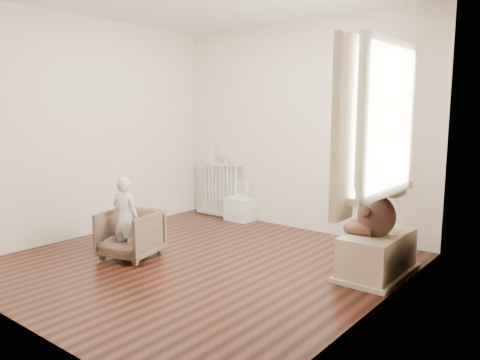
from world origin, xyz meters
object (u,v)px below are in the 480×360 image
Objects in this scene: armchair at (130,234)px; toy_bench at (377,254)px; toy_vanity at (240,201)px; plush_cat at (394,170)px; radiator at (219,189)px; teddy_bear at (377,205)px; child at (126,217)px.

armchair is 2.46m from toy_bench.
toy_vanity is 2.75m from plush_cat.
plush_cat is (2.34, 1.03, 0.75)m from armchair.
armchair is at bearing -74.78° from radiator.
armchair is at bearing -162.91° from teddy_bear.
toy_vanity is 1.05× the size of armchair.
teddy_bear reaches higher than radiator.
child is at bearing -86.14° from toy_vanity.
toy_bench is 0.47m from teddy_bear.
armchair is 2.18× the size of plush_cat.
teddy_bear is at bearing -19.53° from radiator.
radiator is 0.43m from toy_vanity.
armchair is 0.19m from child.
toy_vanity is 1.98m from armchair.
plush_cat reaches higher than teddy_bear.
armchair is at bearing -86.04° from toy_vanity.
toy_bench is (2.75, -0.91, -0.19)m from radiator.
plush_cat is at bearing -169.15° from child.
child is 3.31× the size of plush_cat.
teddy_bear is (2.75, -0.97, 0.28)m from radiator.
child reaches higher than toy_bench.
toy_bench is (2.20, 1.15, -0.24)m from child.
radiator is at bearing 175.81° from toy_vanity.
radiator is 2.13m from child.
teddy_bear reaches higher than toy_bench.
armchair reaches higher than toy_bench.
armchair is 0.65× the size of toy_bench.
plush_cat is (2.89, -0.98, 0.61)m from radiator.
toy_vanity is at bearing 149.94° from teddy_bear.
plush_cat is (0.14, -0.01, 0.33)m from teddy_bear.
child is 2.49m from toy_bench.
toy_vanity is 0.69× the size of child.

